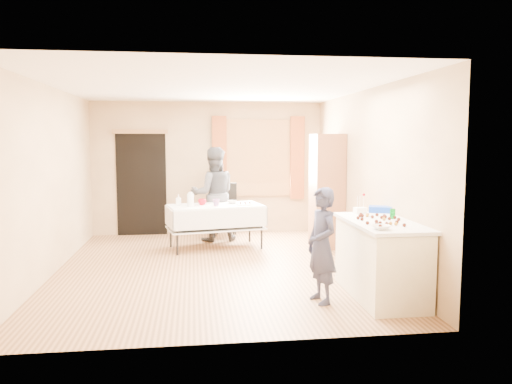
{
  "coord_description": "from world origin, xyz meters",
  "views": [
    {
      "loc": [
        -0.31,
        -7.16,
        1.86
      ],
      "look_at": [
        0.6,
        0.0,
        1.1
      ],
      "focal_mm": 35.0,
      "sensor_mm": 36.0,
      "label": 1
    }
  ],
  "objects": [
    {
      "name": "woman",
      "position": [
        0.07,
        1.98,
        0.86
      ],
      "size": [
        0.96,
        0.81,
        1.73
      ],
      "primitive_type": "imported",
      "rotation": [
        0.0,
        0.0,
        3.23
      ],
      "color": "black",
      "rests_on": "floor"
    },
    {
      "name": "bottle",
      "position": [
        -0.55,
        1.4,
        0.84
      ],
      "size": [
        0.09,
        0.1,
        0.18
      ],
      "primitive_type": "imported",
      "rotation": [
        0.0,
        0.0,
        -0.08
      ],
      "color": "white",
      "rests_on": "party_table"
    },
    {
      "name": "door_lintel",
      "position": [
        -1.3,
        2.7,
        2.02
      ],
      "size": [
        1.05,
        0.06,
        0.08
      ],
      "primitive_type": "cube",
      "color": "olive",
      "rests_on": "wall_back"
    },
    {
      "name": "cup_rainbow",
      "position": [
        0.08,
        1.2,
        0.81
      ],
      "size": [
        0.22,
        0.22,
        0.11
      ],
      "primitive_type": "imported",
      "rotation": [
        0.0,
        0.0,
        0.49
      ],
      "color": "red",
      "rests_on": "party_table"
    },
    {
      "name": "pitcher",
      "position": [
        -0.35,
        1.16,
        0.86
      ],
      "size": [
        0.13,
        0.13,
        0.22
      ],
      "primitive_type": "cylinder",
      "rotation": [
        0.0,
        0.0,
        0.16
      ],
      "color": "silver",
      "rests_on": "party_table"
    },
    {
      "name": "ceiling",
      "position": [
        0.0,
        0.0,
        2.61
      ],
      "size": [
        4.5,
        5.5,
        0.02
      ],
      "primitive_type": "cube",
      "color": "white",
      "rests_on": "floor"
    },
    {
      "name": "floor",
      "position": [
        0.0,
        0.0,
        -0.01
      ],
      "size": [
        4.5,
        5.5,
        0.02
      ],
      "primitive_type": "cube",
      "color": "#9E7047",
      "rests_on": "ground"
    },
    {
      "name": "soda_can",
      "position": [
        2.09,
        -1.44,
        0.97
      ],
      "size": [
        0.08,
        0.08,
        0.12
      ],
      "primitive_type": "cylinder",
      "rotation": [
        0.0,
        0.0,
        -0.25
      ],
      "color": "#05831D",
      "rests_on": "counter"
    },
    {
      "name": "blue_basket",
      "position": [
        2.14,
        -0.91,
        0.95
      ],
      "size": [
        0.35,
        0.3,
        0.08
      ],
      "primitive_type": "cube",
      "rotation": [
        0.0,
        0.0,
        -0.38
      ],
      "color": "blue",
      "rests_on": "counter"
    },
    {
      "name": "wall_back",
      "position": [
        0.0,
        2.76,
        1.3
      ],
      "size": [
        4.5,
        0.02,
        2.6
      ],
      "primitive_type": "cube",
      "color": "tan",
      "rests_on": "floor"
    },
    {
      "name": "window_pane",
      "position": [
        1.0,
        2.71,
        1.5
      ],
      "size": [
        1.2,
        0.02,
        1.4
      ],
      "primitive_type": "cube",
      "color": "white",
      "rests_on": "wall_back"
    },
    {
      "name": "cake_balls",
      "position": [
        1.86,
        -1.57,
        0.93
      ],
      "size": [
        0.51,
        0.9,
        0.04
      ],
      "color": "#3F2314",
      "rests_on": "counter"
    },
    {
      "name": "cup_red",
      "position": [
        -0.15,
        1.35,
        0.8
      ],
      "size": [
        0.16,
        0.16,
        0.1
      ],
      "primitive_type": "imported",
      "rotation": [
        0.0,
        0.0,
        -0.09
      ],
      "color": "#B10313",
      "rests_on": "party_table"
    },
    {
      "name": "wall_front",
      "position": [
        0.0,
        -2.76,
        1.3
      ],
      "size": [
        4.5,
        0.02,
        2.6
      ],
      "primitive_type": "cube",
      "color": "tan",
      "rests_on": "floor"
    },
    {
      "name": "curtain_left",
      "position": [
        0.22,
        2.67,
        1.5
      ],
      "size": [
        0.28,
        0.06,
        1.65
      ],
      "primitive_type": "cube",
      "color": "brown",
      "rests_on": "wall_back"
    },
    {
      "name": "cabinet",
      "position": [
        1.99,
        1.19,
        0.98
      ],
      "size": [
        0.5,
        0.6,
        1.96
      ],
      "primitive_type": "cube",
      "color": "brown",
      "rests_on": "floor"
    },
    {
      "name": "mixing_bowl",
      "position": [
        1.68,
        -2.12,
        0.93
      ],
      "size": [
        0.22,
        0.22,
        0.05
      ],
      "primitive_type": "imported",
      "rotation": [
        0.0,
        0.0,
        0.08
      ],
      "color": "white",
      "rests_on": "counter"
    },
    {
      "name": "chair",
      "position": [
        0.31,
        2.39,
        0.31
      ],
      "size": [
        0.49,
        0.49,
        1.02
      ],
      "rotation": [
        0.0,
        0.0,
        -0.18
      ],
      "color": "black",
      "rests_on": "floor"
    },
    {
      "name": "foam_block",
      "position": [
        1.84,
        -0.99,
        0.95
      ],
      "size": [
        0.17,
        0.13,
        0.08
      ],
      "primitive_type": "cube",
      "rotation": [
        0.0,
        0.0,
        0.21
      ],
      "color": "white",
      "rests_on": "counter"
    },
    {
      "name": "party_table",
      "position": [
        0.07,
        1.33,
        0.45
      ],
      "size": [
        1.74,
        1.13,
        0.75
      ],
      "rotation": [
        0.0,
        0.0,
        0.2
      ],
      "color": "black",
      "rests_on": "floor"
    },
    {
      "name": "small_bowl",
      "position": [
        0.37,
        1.49,
        0.78
      ],
      "size": [
        0.2,
        0.2,
        0.05
      ],
      "primitive_type": "imported",
      "rotation": [
        0.0,
        0.0,
        -0.1
      ],
      "color": "white",
      "rests_on": "party_table"
    },
    {
      "name": "doorway",
      "position": [
        -1.3,
        2.73,
        1.0
      ],
      "size": [
        0.95,
        0.04,
        2.0
      ],
      "primitive_type": "cube",
      "color": "black",
      "rests_on": "floor"
    },
    {
      "name": "counter",
      "position": [
        1.89,
        -1.59,
        0.45
      ],
      "size": [
        0.72,
        1.52,
        0.91
      ],
      "color": "#EDE6C4",
      "rests_on": "floor"
    },
    {
      "name": "window_frame",
      "position": [
        1.0,
        2.72,
        1.5
      ],
      "size": [
        1.32,
        0.06,
        1.52
      ],
      "primitive_type": "cube",
      "color": "olive",
      "rests_on": "wall_back"
    },
    {
      "name": "pastry_tray",
      "position": [
        0.58,
        1.29,
        0.76
      ],
      "size": [
        0.3,
        0.22,
        0.02
      ],
      "primitive_type": "cube",
      "rotation": [
        0.0,
        0.0,
        0.08
      ],
      "color": "white",
      "rests_on": "party_table"
    },
    {
      "name": "curtain_right",
      "position": [
        1.78,
        2.67,
        1.5
      ],
      "size": [
        0.28,
        0.06,
        1.65
      ],
      "primitive_type": "cube",
      "color": "brown",
      "rests_on": "wall_back"
    },
    {
      "name": "girl",
      "position": [
        1.14,
        -1.71,
        0.66
      ],
      "size": [
        0.64,
        0.56,
        1.33
      ],
      "primitive_type": "imported",
      "rotation": [
        0.0,
        0.0,
        -1.31
      ],
      "color": "#20233E",
      "rests_on": "floor"
    },
    {
      "name": "wall_right",
      "position": [
        2.26,
        0.0,
        1.3
      ],
      "size": [
        0.02,
        5.5,
        2.6
      ],
      "primitive_type": "cube",
      "color": "tan",
      "rests_on": "floor"
    },
    {
      "name": "wall_left",
      "position": [
        -2.26,
        0.0,
        1.3
      ],
      "size": [
        0.02,
        5.5,
        2.6
      ],
      "primitive_type": "cube",
      "color": "tan",
      "rests_on": "floor"
    }
  ]
}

